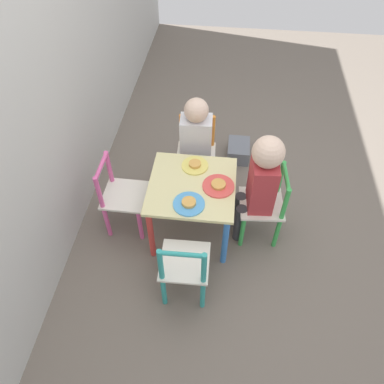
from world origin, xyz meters
TOP-DOWN VIEW (x-y plane):
  - ground_plane at (0.00, 0.00)m, footprint 6.00×6.00m
  - house_wall at (0.00, 0.77)m, footprint 6.00×0.06m
  - kids_table at (0.00, 0.00)m, footprint 0.50×0.50m
  - chair_green at (0.03, -0.44)m, footprint 0.28×0.28m
  - chair_orange at (0.44, 0.02)m, footprint 0.27×0.27m
  - chair_teal at (-0.44, -0.01)m, footprint 0.27×0.27m
  - chair_pink at (0.01, 0.44)m, footprint 0.26×0.26m
  - child_front at (0.03, -0.38)m, footprint 0.21×0.23m
  - child_right at (0.38, 0.02)m, footprint 0.21×0.21m
  - plate_front at (-0.00, -0.15)m, footprint 0.18×0.18m
  - plate_right at (0.15, 0.00)m, footprint 0.16×0.16m
  - plate_left at (-0.15, 0.00)m, footprint 0.18×0.18m
  - storage_bin at (0.75, -0.28)m, footprint 0.22×0.16m

SIDE VIEW (x-z plane):
  - ground_plane at x=0.00m, z-range 0.00..0.00m
  - storage_bin at x=0.75m, z-range 0.00..0.12m
  - chair_green at x=0.03m, z-range 0.00..0.52m
  - chair_orange at x=0.44m, z-range 0.00..0.52m
  - chair_teal at x=-0.44m, z-range 0.00..0.52m
  - chair_pink at x=0.01m, z-range 0.00..0.52m
  - kids_table at x=0.00m, z-range 0.14..0.58m
  - child_right at x=0.38m, z-range 0.07..0.80m
  - plate_front at x=0.00m, z-range 0.43..0.46m
  - plate_right at x=0.15m, z-range 0.43..0.46m
  - plate_left at x=-0.15m, z-range 0.43..0.46m
  - child_front at x=0.03m, z-range 0.09..0.87m
  - house_wall at x=0.00m, z-range 0.00..2.60m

